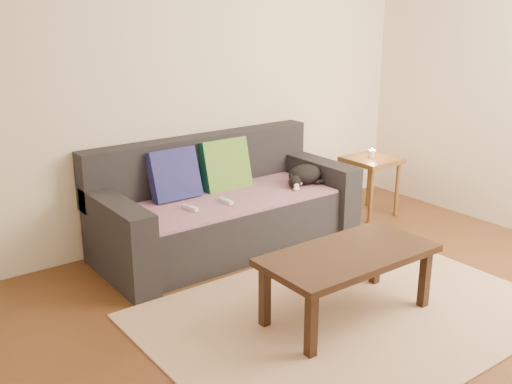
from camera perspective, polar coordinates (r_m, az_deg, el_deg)
ground at (r=3.88m, az=10.26°, el=-12.27°), size 4.50×4.50×0.00m
back_wall at (r=4.98m, az=-6.07°, el=10.42°), size 4.50×0.04×2.60m
sofa at (r=4.85m, az=-3.10°, el=-1.75°), size 2.10×0.94×0.87m
throw_blanket at (r=4.74m, az=-2.51°, el=-0.67°), size 1.66×0.74×0.02m
cushion_navy at (r=4.72m, az=-7.80°, el=1.65°), size 0.40×0.21×0.41m
cushion_green at (r=4.96m, az=-2.95°, el=2.57°), size 0.42×0.20×0.44m
cat at (r=5.08m, az=4.61°, el=1.60°), size 0.40×0.31×0.16m
wii_remote_a at (r=4.48m, az=-6.27°, el=-1.52°), size 0.06×0.15×0.03m
wii_remote_b at (r=4.61m, az=-2.86°, el=-0.87°), size 0.04×0.15×0.03m
side_table at (r=5.64m, az=10.91°, el=2.28°), size 0.44×0.44×0.55m
candle at (r=5.60m, az=10.98°, el=3.60°), size 0.06×0.06×0.09m
rug at (r=3.97m, az=8.67°, el=-11.38°), size 2.50×1.80×0.01m
coffee_table at (r=3.78m, az=8.81°, el=-6.43°), size 1.12×0.56×0.45m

